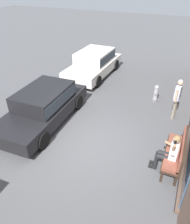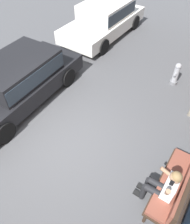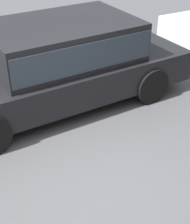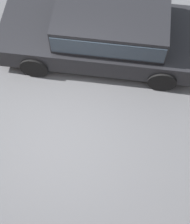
# 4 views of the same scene
# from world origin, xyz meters

# --- Properties ---
(ground_plane) EXTENTS (60.00, 60.00, 0.00)m
(ground_plane) POSITION_xyz_m (0.00, 0.00, 0.00)
(ground_plane) COLOR #4C4C4F
(parked_car_mid) EXTENTS (4.57, 2.03, 1.38)m
(parked_car_mid) POSITION_xyz_m (-0.61, -2.29, 0.75)
(parked_car_mid) COLOR black
(parked_car_mid) RESTS_ON ground_plane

